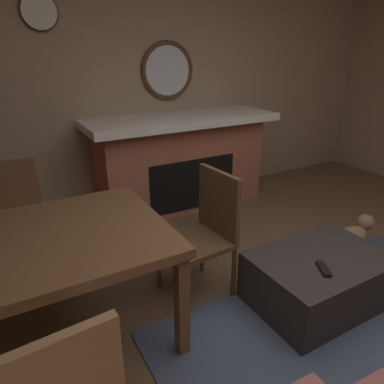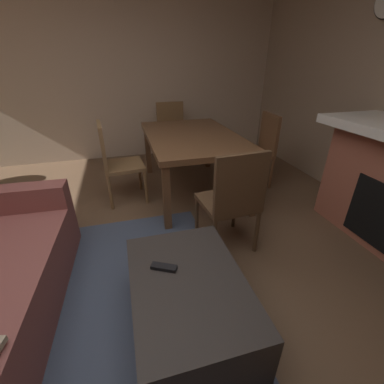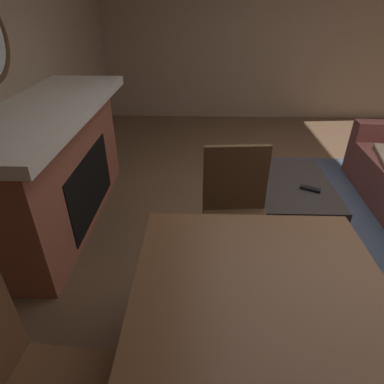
{
  "view_description": "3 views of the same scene",
  "coord_description": "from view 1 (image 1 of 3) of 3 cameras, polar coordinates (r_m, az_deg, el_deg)",
  "views": [
    {
      "loc": [
        1.6,
        0.96,
        1.72
      ],
      "look_at": [
        0.6,
        -0.81,
        0.9
      ],
      "focal_mm": 33.04,
      "sensor_mm": 36.0,
      "label": 1
    },
    {
      "loc": [
        -1.27,
        -0.16,
        1.52
      ],
      "look_at": [
        0.41,
        -0.63,
        0.61
      ],
      "focal_mm": 23.79,
      "sensor_mm": 36.0,
      "label": 2
    },
    {
      "loc": [
        2.21,
        -1.21,
        1.74
      ],
      "look_at": [
        0.77,
        -1.26,
        0.87
      ],
      "focal_mm": 30.1,
      "sensor_mm": 36.0,
      "label": 3
    }
  ],
  "objects": [
    {
      "name": "wall_clock",
      "position": [
        3.74,
        -23.46,
        25.19
      ],
      "size": [
        0.33,
        0.03,
        0.33
      ],
      "color": "silver"
    },
    {
      "name": "small_dog",
      "position": [
        3.5,
        24.55,
        -6.36
      ],
      "size": [
        0.47,
        0.21,
        0.28
      ],
      "color": "#8C6B4C",
      "rests_on": "ground"
    },
    {
      "name": "wall_back_fireplace_side",
      "position": [
        4.12,
        -6.91,
        17.35
      ],
      "size": [
        6.95,
        0.12,
        2.78
      ],
      "primitive_type": "cube",
      "color": "#9E846B",
      "rests_on": "ground"
    },
    {
      "name": "round_wall_mirror",
      "position": [
        4.11,
        -3.96,
        18.94
      ],
      "size": [
        0.62,
        0.05,
        0.62
      ],
      "color": "#4C331E"
    },
    {
      "name": "dining_chair_west",
      "position": [
        2.57,
        2.32,
        -5.67
      ],
      "size": [
        0.47,
        0.47,
        0.93
      ],
      "color": "#513823",
      "rests_on": "ground"
    },
    {
      "name": "tv_remote",
      "position": [
        2.5,
        20.49,
        -11.53
      ],
      "size": [
        0.12,
        0.16,
        0.02
      ],
      "primitive_type": "cube",
      "rotation": [
        0.0,
        0.0,
        -0.49
      ],
      "color": "black",
      "rests_on": "ottoman_coffee_table"
    },
    {
      "name": "dining_chair_south",
      "position": [
        3.08,
        -26.93,
        -3.34
      ],
      "size": [
        0.47,
        0.47,
        0.93
      ],
      "color": "brown",
      "rests_on": "ground"
    },
    {
      "name": "dining_table",
      "position": [
        2.19,
        -25.95,
        -9.13
      ],
      "size": [
        1.63,
        1.05,
        0.74
      ],
      "color": "brown",
      "rests_on": "ground"
    },
    {
      "name": "floor",
      "position": [
        2.54,
        23.13,
        -22.82
      ],
      "size": [
        7.86,
        7.86,
        0.0
      ],
      "primitive_type": "plane",
      "color": "brown"
    },
    {
      "name": "ottoman_coffee_table",
      "position": [
        2.75,
        19.77,
        -13.12
      ],
      "size": [
        0.95,
        0.66,
        0.38
      ],
      "primitive_type": "cube",
      "color": "#2D2826",
      "rests_on": "ground"
    },
    {
      "name": "fireplace",
      "position": [
        4.02,
        -1.81,
        4.95
      ],
      "size": [
        2.1,
        0.76,
        1.05
      ],
      "color": "#9E5642",
      "rests_on": "ground"
    }
  ]
}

